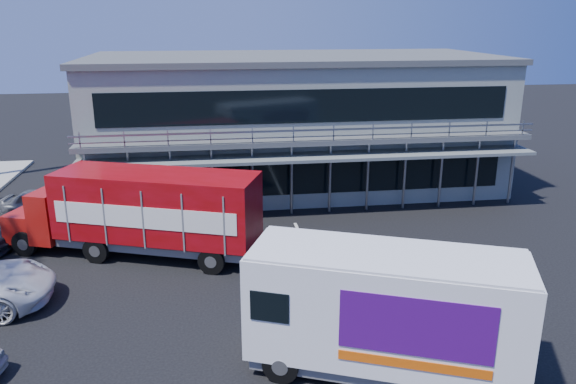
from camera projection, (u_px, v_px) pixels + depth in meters
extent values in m
plane|color=black|center=(273.00, 309.00, 18.60)|extent=(120.00, 120.00, 0.00)
cube|color=gray|center=(293.00, 123.00, 32.15)|extent=(22.00, 10.00, 7.00)
cube|color=#515454|center=(293.00, 58.00, 31.07)|extent=(22.40, 10.40, 0.30)
cube|color=#515454|center=(311.00, 141.00, 26.83)|extent=(22.00, 1.20, 0.25)
cube|color=gray|center=(314.00, 133.00, 26.16)|extent=(22.00, 0.08, 0.90)
cube|color=slate|center=(312.00, 157.00, 26.76)|extent=(22.00, 1.80, 0.15)
cube|color=black|center=(309.00, 178.00, 27.97)|extent=(20.00, 0.06, 1.60)
cube|color=black|center=(309.00, 106.00, 26.91)|extent=(20.00, 0.06, 1.60)
cube|color=#A1110C|center=(34.00, 223.00, 23.62)|extent=(2.09, 2.59, 1.20)
cube|color=#A1110C|center=(55.00, 212.00, 23.24)|extent=(1.81, 2.68, 2.09)
cube|color=black|center=(54.00, 199.00, 23.06)|extent=(0.79, 2.00, 0.70)
cube|color=#A20915|center=(157.00, 205.00, 22.12)|extent=(8.34, 5.13, 2.59)
cube|color=slate|center=(160.00, 241.00, 22.58)|extent=(8.21, 4.78, 0.30)
cube|color=white|center=(143.00, 218.00, 20.98)|extent=(6.88, 2.60, 0.85)
cube|color=white|center=(170.00, 198.00, 23.32)|extent=(6.88, 2.60, 0.85)
cylinder|color=black|center=(25.00, 244.00, 22.68)|extent=(1.07, 0.63, 1.04)
cylinder|color=black|center=(57.00, 225.00, 24.73)|extent=(1.07, 0.63, 1.04)
cylinder|color=black|center=(96.00, 250.00, 22.04)|extent=(1.07, 0.63, 1.04)
cylinder|color=black|center=(123.00, 230.00, 24.08)|extent=(1.07, 0.63, 1.04)
cylinder|color=black|center=(212.00, 261.00, 21.07)|extent=(1.07, 0.63, 1.04)
cylinder|color=black|center=(230.00, 239.00, 23.12)|extent=(1.07, 0.63, 1.04)
cube|color=white|center=(385.00, 306.00, 14.74)|extent=(7.55, 5.01, 2.86)
cube|color=slate|center=(382.00, 358.00, 15.21)|extent=(7.19, 4.67, 0.36)
cube|color=black|center=(256.00, 281.00, 15.49)|extent=(0.83, 1.88, 0.97)
cube|color=white|center=(388.00, 255.00, 14.31)|extent=(7.39, 4.91, 0.08)
cube|color=#470C6E|center=(416.00, 328.00, 13.34)|extent=(3.41, 1.44, 1.53)
cube|color=#470C6E|center=(419.00, 282.00, 15.64)|extent=(3.41, 1.44, 1.53)
cube|color=#F2590C|center=(413.00, 365.00, 13.64)|extent=(3.40, 1.43, 0.26)
cylinder|color=black|center=(281.00, 365.00, 14.78)|extent=(1.01, 0.63, 0.98)
cylinder|color=black|center=(300.00, 324.00, 16.79)|extent=(1.01, 0.63, 0.98)
cylinder|color=black|center=(463.00, 345.00, 15.69)|extent=(1.01, 0.63, 0.98)
imported|color=slate|center=(44.00, 203.00, 27.24)|extent=(4.12, 2.25, 1.33)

